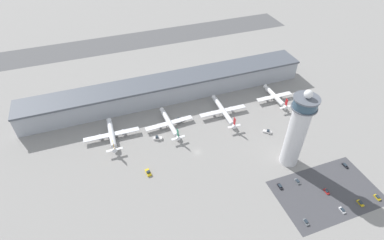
{
  "coord_description": "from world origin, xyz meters",
  "views": [
    {
      "loc": [
        -53.28,
        -136.16,
        155.06
      ],
      "look_at": [
        3.93,
        22.56,
        10.81
      ],
      "focal_mm": 28.0,
      "sensor_mm": 36.0,
      "label": 1
    }
  ],
  "objects_px": {
    "car_maroon_suv": "(297,181)",
    "service_truck_fuel": "(148,173)",
    "car_yellow_taxi": "(360,203)",
    "car_green_van": "(342,210)",
    "airplane_gate_charlie": "(223,111)",
    "control_tower": "(297,130)",
    "airplane_gate_alpha": "(112,135)",
    "service_truck_catering": "(158,138)",
    "car_navy_sedan": "(280,186)",
    "car_black_suv": "(327,191)",
    "car_silver_sedan": "(345,165)",
    "airplane_gate_bravo": "(170,123)",
    "car_white_wagon": "(306,222)",
    "service_truck_water": "(267,132)",
    "car_red_hatchback": "(377,197)",
    "airplane_gate_delta": "(275,96)",
    "service_truck_baggage": "(179,120)"
  },
  "relations": [
    {
      "from": "airplane_gate_bravo",
      "to": "car_silver_sedan",
      "type": "relative_size",
      "value": 8.27
    },
    {
      "from": "airplane_gate_delta",
      "to": "airplane_gate_alpha",
      "type": "bearing_deg",
      "value": -179.87
    },
    {
      "from": "airplane_gate_charlie",
      "to": "airplane_gate_delta",
      "type": "relative_size",
      "value": 1.24
    },
    {
      "from": "car_yellow_taxi",
      "to": "car_green_van",
      "type": "bearing_deg",
      "value": -178.97
    },
    {
      "from": "service_truck_catering",
      "to": "service_truck_baggage",
      "type": "relative_size",
      "value": 0.81
    },
    {
      "from": "control_tower",
      "to": "car_yellow_taxi",
      "type": "height_order",
      "value": "control_tower"
    },
    {
      "from": "airplane_gate_alpha",
      "to": "airplane_gate_charlie",
      "type": "bearing_deg",
      "value": -1.86
    },
    {
      "from": "airplane_gate_bravo",
      "to": "car_black_suv",
      "type": "xyz_separation_m",
      "value": [
        74.32,
        -91.6,
        -3.11
      ]
    },
    {
      "from": "airplane_gate_charlie",
      "to": "car_maroon_suv",
      "type": "height_order",
      "value": "airplane_gate_charlie"
    },
    {
      "from": "control_tower",
      "to": "service_truck_water",
      "type": "height_order",
      "value": "control_tower"
    },
    {
      "from": "service_truck_baggage",
      "to": "car_yellow_taxi",
      "type": "bearing_deg",
      "value": -54.18
    },
    {
      "from": "car_navy_sedan",
      "to": "car_maroon_suv",
      "type": "xyz_separation_m",
      "value": [
        12.53,
        -0.39,
        0.0
      ]
    },
    {
      "from": "car_maroon_suv",
      "to": "service_truck_fuel",
      "type": "bearing_deg",
      "value": 156.04
    },
    {
      "from": "airplane_gate_charlie",
      "to": "service_truck_fuel",
      "type": "bearing_deg",
      "value": -151.64
    },
    {
      "from": "airplane_gate_delta",
      "to": "car_white_wagon",
      "type": "distance_m",
      "value": 116.19
    },
    {
      "from": "car_navy_sedan",
      "to": "car_black_suv",
      "type": "bearing_deg",
      "value": -27.75
    },
    {
      "from": "airplane_gate_bravo",
      "to": "service_truck_fuel",
      "type": "height_order",
      "value": "airplane_gate_bravo"
    },
    {
      "from": "car_red_hatchback",
      "to": "car_navy_sedan",
      "type": "relative_size",
      "value": 0.92
    },
    {
      "from": "control_tower",
      "to": "service_truck_water",
      "type": "bearing_deg",
      "value": 87.23
    },
    {
      "from": "airplane_gate_alpha",
      "to": "car_green_van",
      "type": "height_order",
      "value": "airplane_gate_alpha"
    },
    {
      "from": "car_red_hatchback",
      "to": "car_navy_sedan",
      "type": "bearing_deg",
      "value": 152.06
    },
    {
      "from": "service_truck_catering",
      "to": "car_yellow_taxi",
      "type": "relative_size",
      "value": 1.45
    },
    {
      "from": "control_tower",
      "to": "service_truck_catering",
      "type": "height_order",
      "value": "control_tower"
    },
    {
      "from": "service_truck_water",
      "to": "car_maroon_suv",
      "type": "relative_size",
      "value": 1.37
    },
    {
      "from": "control_tower",
      "to": "airplane_gate_charlie",
      "type": "bearing_deg",
      "value": 109.73
    },
    {
      "from": "car_yellow_taxi",
      "to": "service_truck_baggage",
      "type": "bearing_deg",
      "value": 125.82
    },
    {
      "from": "airplane_gate_alpha",
      "to": "airplane_gate_delta",
      "type": "bearing_deg",
      "value": 0.13
    },
    {
      "from": "airplane_gate_charlie",
      "to": "car_navy_sedan",
      "type": "bearing_deg",
      "value": -86.73
    },
    {
      "from": "car_silver_sedan",
      "to": "car_white_wagon",
      "type": "bearing_deg",
      "value": -152.38
    },
    {
      "from": "car_black_suv",
      "to": "service_truck_water",
      "type": "bearing_deg",
      "value": 96.13
    },
    {
      "from": "control_tower",
      "to": "airplane_gate_bravo",
      "type": "xyz_separation_m",
      "value": [
        -66.42,
        61.3,
        -25.1
      ]
    },
    {
      "from": "service_truck_water",
      "to": "car_black_suv",
      "type": "height_order",
      "value": "service_truck_water"
    },
    {
      "from": "car_silver_sedan",
      "to": "car_yellow_taxi",
      "type": "xyz_separation_m",
      "value": [
        -12.07,
        -26.98,
        -0.06
      ]
    },
    {
      "from": "airplane_gate_delta",
      "to": "service_truck_baggage",
      "type": "bearing_deg",
      "value": 178.79
    },
    {
      "from": "airplane_gate_delta",
      "to": "service_truck_baggage",
      "type": "relative_size",
      "value": 4.01
    },
    {
      "from": "car_black_suv",
      "to": "car_silver_sedan",
      "type": "bearing_deg",
      "value": 27.21
    },
    {
      "from": "service_truck_water",
      "to": "car_red_hatchback",
      "type": "height_order",
      "value": "service_truck_water"
    },
    {
      "from": "car_green_van",
      "to": "car_navy_sedan",
      "type": "height_order",
      "value": "car_navy_sedan"
    },
    {
      "from": "airplane_gate_bravo",
      "to": "car_white_wagon",
      "type": "bearing_deg",
      "value": -64.75
    },
    {
      "from": "car_silver_sedan",
      "to": "airplane_gate_alpha",
      "type": "bearing_deg",
      "value": 150.84
    },
    {
      "from": "airplane_gate_alpha",
      "to": "car_green_van",
      "type": "relative_size",
      "value": 9.09
    },
    {
      "from": "service_truck_catering",
      "to": "car_yellow_taxi",
      "type": "distance_m",
      "value": 138.15
    },
    {
      "from": "car_silver_sedan",
      "to": "airplane_gate_bravo",
      "type": "bearing_deg",
      "value": 141.91
    },
    {
      "from": "car_navy_sedan",
      "to": "control_tower",
      "type": "bearing_deg",
      "value": 44.85
    },
    {
      "from": "service_truck_catering",
      "to": "service_truck_fuel",
      "type": "xyz_separation_m",
      "value": [
        -14.2,
        -29.23,
        -0.16
      ]
    },
    {
      "from": "airplane_gate_alpha",
      "to": "service_truck_catering",
      "type": "height_order",
      "value": "airplane_gate_alpha"
    },
    {
      "from": "airplane_gate_alpha",
      "to": "car_silver_sedan",
      "type": "distance_m",
      "value": 164.68
    },
    {
      "from": "service_truck_baggage",
      "to": "car_yellow_taxi",
      "type": "relative_size",
      "value": 1.78
    },
    {
      "from": "airplane_gate_delta",
      "to": "car_yellow_taxi",
      "type": "bearing_deg",
      "value": -93.54
    },
    {
      "from": "car_red_hatchback",
      "to": "car_black_suv",
      "type": "distance_m",
      "value": 29.83
    }
  ]
}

